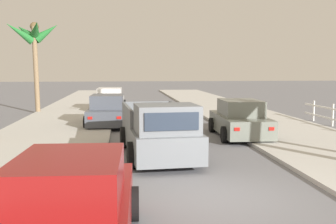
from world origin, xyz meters
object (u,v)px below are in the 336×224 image
Objects in this scene: palm_tree_right_mid at (35,37)px; pickup_truck at (158,131)px; car_left_mid at (110,100)px; car_right_near at (240,120)px; car_left_near at (108,111)px; car_right_mid at (71,210)px.

pickup_truck is at bearing -63.67° from palm_tree_right_mid.
car_left_mid is (-1.97, 14.19, -0.10)m from pickup_truck.
pickup_truck is 1.23× the size of car_right_near.
pickup_truck is at bearing -75.43° from car_left_near.
car_left_near and car_left_mid have the same top height.
car_right_near and car_left_mid have the same top height.
car_left_near and car_right_mid have the same top height.
car_right_mid is at bearing -90.21° from car_left_near.
palm_tree_right_mid is at bearing 128.08° from car_left_near.
pickup_truck reaches higher than car_right_near.
pickup_truck is 15.07m from palm_tree_right_mid.
car_left_near is 6.77m from car_right_near.
car_right_near is 1.00× the size of car_right_mid.
pickup_truck is 1.24× the size of car_left_mid.
car_left_near is 0.75× the size of palm_tree_right_mid.
car_left_mid is 6.14m from palm_tree_right_mid.
palm_tree_right_mid is (-6.45, 13.04, 3.93)m from pickup_truck.
car_right_near is 1.00× the size of car_left_mid.
car_left_near is at bearing 89.79° from car_right_mid.
palm_tree_right_mid is (-4.48, -1.15, 4.03)m from car_left_mid.
car_left_near is (-1.87, 7.19, -0.10)m from pickup_truck.
car_right_mid is at bearing -77.03° from palm_tree_right_mid.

